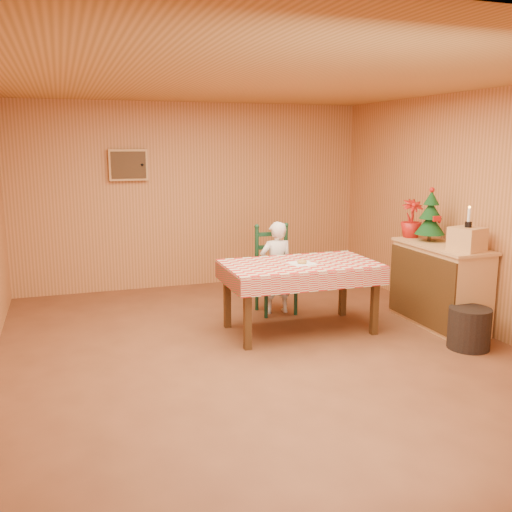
{
  "coord_description": "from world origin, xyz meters",
  "views": [
    {
      "loc": [
        -1.77,
        -5.01,
        2.04
      ],
      "look_at": [
        0.0,
        0.2,
        0.95
      ],
      "focal_mm": 40.0,
      "sensor_mm": 36.0,
      "label": 1
    }
  ],
  "objects_px": {
    "dining_table": "(300,270)",
    "shelf_unit": "(439,285)",
    "christmas_tree": "(430,217)",
    "crate": "(467,239)",
    "seated_child": "(276,268)",
    "ladder_chair": "(274,271)",
    "storage_bin": "(469,328)"
  },
  "relations": [
    {
      "from": "dining_table",
      "to": "shelf_unit",
      "type": "distance_m",
      "value": 1.63
    },
    {
      "from": "christmas_tree",
      "to": "crate",
      "type": "bearing_deg",
      "value": -90.0
    },
    {
      "from": "dining_table",
      "to": "seated_child",
      "type": "bearing_deg",
      "value": 90.0
    },
    {
      "from": "dining_table",
      "to": "ladder_chair",
      "type": "distance_m",
      "value": 0.81
    },
    {
      "from": "seated_child",
      "to": "shelf_unit",
      "type": "distance_m",
      "value": 1.89
    },
    {
      "from": "dining_table",
      "to": "seated_child",
      "type": "xyz_separation_m",
      "value": [
        -0.0,
        0.73,
        -0.13
      ]
    },
    {
      "from": "ladder_chair",
      "to": "storage_bin",
      "type": "height_order",
      "value": "ladder_chair"
    },
    {
      "from": "ladder_chair",
      "to": "seated_child",
      "type": "height_order",
      "value": "seated_child"
    },
    {
      "from": "storage_bin",
      "to": "shelf_unit",
      "type": "bearing_deg",
      "value": 76.94
    },
    {
      "from": "shelf_unit",
      "to": "crate",
      "type": "relative_size",
      "value": 4.13
    },
    {
      "from": "dining_table",
      "to": "christmas_tree",
      "type": "bearing_deg",
      "value": -2.07
    },
    {
      "from": "seated_child",
      "to": "shelf_unit",
      "type": "xyz_separation_m",
      "value": [
        1.58,
        -1.04,
        -0.1
      ]
    },
    {
      "from": "seated_child",
      "to": "crate",
      "type": "relative_size",
      "value": 3.75
    },
    {
      "from": "ladder_chair",
      "to": "dining_table",
      "type": "bearing_deg",
      "value": -90.0
    },
    {
      "from": "dining_table",
      "to": "crate",
      "type": "distance_m",
      "value": 1.78
    },
    {
      "from": "crate",
      "to": "storage_bin",
      "type": "distance_m",
      "value": 0.93
    },
    {
      "from": "dining_table",
      "to": "seated_child",
      "type": "relative_size",
      "value": 1.47
    },
    {
      "from": "shelf_unit",
      "to": "christmas_tree",
      "type": "distance_m",
      "value": 0.79
    },
    {
      "from": "ladder_chair",
      "to": "crate",
      "type": "distance_m",
      "value": 2.25
    },
    {
      "from": "ladder_chair",
      "to": "shelf_unit",
      "type": "xyz_separation_m",
      "value": [
        1.58,
        -1.09,
        -0.04
      ]
    },
    {
      "from": "ladder_chair",
      "to": "christmas_tree",
      "type": "xyz_separation_m",
      "value": [
        1.59,
        -0.84,
        0.71
      ]
    },
    {
      "from": "seated_child",
      "to": "storage_bin",
      "type": "height_order",
      "value": "seated_child"
    },
    {
      "from": "shelf_unit",
      "to": "crate",
      "type": "distance_m",
      "value": 0.71
    },
    {
      "from": "ladder_chair",
      "to": "shelf_unit",
      "type": "distance_m",
      "value": 1.92
    },
    {
      "from": "shelf_unit",
      "to": "christmas_tree",
      "type": "relative_size",
      "value": 2.0
    },
    {
      "from": "seated_child",
      "to": "christmas_tree",
      "type": "relative_size",
      "value": 1.81
    },
    {
      "from": "seated_child",
      "to": "storage_bin",
      "type": "relative_size",
      "value": 2.69
    },
    {
      "from": "storage_bin",
      "to": "christmas_tree",
      "type": "bearing_deg",
      "value": 79.65
    },
    {
      "from": "storage_bin",
      "to": "dining_table",
      "type": "bearing_deg",
      "value": 143.05
    },
    {
      "from": "shelf_unit",
      "to": "seated_child",
      "type": "bearing_deg",
      "value": 146.73
    },
    {
      "from": "shelf_unit",
      "to": "dining_table",
      "type": "bearing_deg",
      "value": 169.01
    },
    {
      "from": "ladder_chair",
      "to": "crate",
      "type": "xyz_separation_m",
      "value": [
        1.59,
        -1.49,
        0.55
      ]
    }
  ]
}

